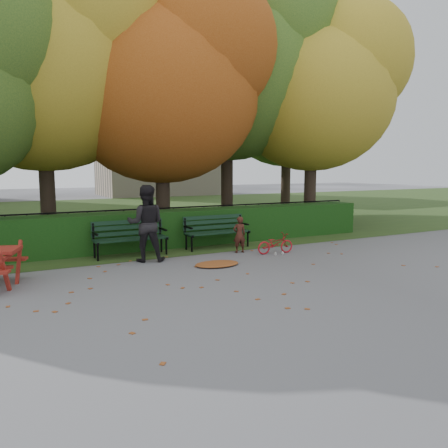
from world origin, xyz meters
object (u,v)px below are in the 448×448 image
bench_left (130,235)px  bench_right (216,229)px  tree_b (55,53)px  bicycle (275,244)px  tree_c (174,80)px  tree_g (296,98)px  tree_d (240,61)px  tree_e (324,87)px  child (239,235)px  adult (146,223)px

bench_left → bench_right: size_ratio=1.00×
tree_b → bicycle: (4.49, -4.51, -5.14)m
tree_b → bench_left: bearing=-69.4°
tree_c → bench_left: bearing=-133.4°
tree_g → bench_right: 10.61m
tree_d → tree_e: tree_d is taller
tree_d → child: 7.53m
tree_b → bench_right: 6.76m
tree_b → tree_g: tree_b is taller
tree_g → bicycle: tree_g is taller
child → bicycle: (0.74, -0.55, -0.21)m
bench_right → adult: bearing=-160.3°
tree_b → child: tree_b is taller
child → adult: size_ratio=0.52×
bench_left → child: 2.77m
tree_d → bicycle: (-1.83, -5.00, -5.72)m
tree_b → tree_c: size_ratio=1.10×
tree_d → bench_left: size_ratio=5.32×
tree_g → adult: tree_g is taller
tree_c → child: (0.48, -3.17, -4.36)m
tree_g → tree_d: bearing=-150.4°
tree_c → bench_right: bearing=-83.3°
child → adult: bearing=6.4°
bench_left → bench_right: bearing=0.0°
tree_c → tree_g: 8.43m
tree_e → bench_right: tree_e is taller
adult → tree_b: bearing=-50.9°
tree_d → tree_g: bearing=29.6°
bench_left → bench_right: same height
tree_c → tree_b: bearing=166.5°
tree_b → bench_left: 5.87m
tree_b → tree_g: (10.78, 3.02, -0.03)m
bench_right → adult: adult is taller
tree_g → child: tree_g is taller
bench_right → bicycle: size_ratio=1.82×
tree_b → tree_e: bearing=-6.2°
tree_c → bicycle: size_ratio=8.11×
tree_d → tree_g: tree_d is taller
bicycle → tree_g: bearing=-33.8°
tree_b → child: (3.75, -3.96, -4.94)m
tree_c → adult: (-1.97, -3.06, -3.93)m
tree_b → child: size_ratio=9.40×
tree_e → child: 7.57m
tree_g → bench_right: (-7.23, -6.06, -4.85)m
bench_right → tree_g: bearing=40.0°
tree_g → adult: (-9.47, -6.86, -4.48)m
tree_b → tree_g: size_ratio=1.03×
tree_g → child: size_ratio=9.14×
tree_c → bicycle: bearing=-72.0°
tree_e → adult: bearing=-159.5°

